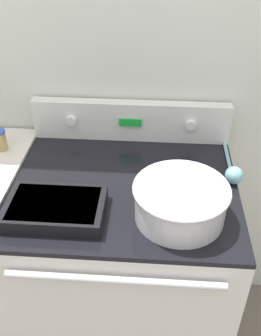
# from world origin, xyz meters

# --- Properties ---
(kitchen_wall) EXTENTS (8.00, 0.05, 2.50)m
(kitchen_wall) POSITION_xyz_m (0.00, 0.72, 1.25)
(kitchen_wall) COLOR silver
(kitchen_wall) RESTS_ON ground_plane
(stove_range) EXTENTS (0.80, 0.71, 0.95)m
(stove_range) POSITION_xyz_m (0.00, 0.34, 0.48)
(stove_range) COLOR silver
(stove_range) RESTS_ON ground_plane
(control_panel) EXTENTS (0.80, 0.07, 0.17)m
(control_panel) POSITION_xyz_m (0.00, 0.65, 1.04)
(control_panel) COLOR silver
(control_panel) RESTS_ON stove_range
(mixing_bowl) EXTENTS (0.30, 0.30, 0.12)m
(mixing_bowl) POSITION_xyz_m (0.19, 0.19, 1.02)
(mixing_bowl) COLOR silver
(mixing_bowl) RESTS_ON stove_range
(casserole_dish) EXTENTS (0.32, 0.20, 0.05)m
(casserole_dish) POSITION_xyz_m (-0.21, 0.17, 0.98)
(casserole_dish) COLOR black
(casserole_dish) RESTS_ON stove_range
(ladle) EXTENTS (0.06, 0.29, 0.06)m
(ladle) POSITION_xyz_m (0.39, 0.40, 0.98)
(ladle) COLOR #7AB2C6
(ladle) RESTS_ON stove_range
(spice_jar_blue_cap) EXTENTS (0.05, 0.05, 0.09)m
(spice_jar_blue_cap) POSITION_xyz_m (-0.50, 0.51, 1.01)
(spice_jar_blue_cap) COLOR tan
(spice_jar_blue_cap) RESTS_ON side_counter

